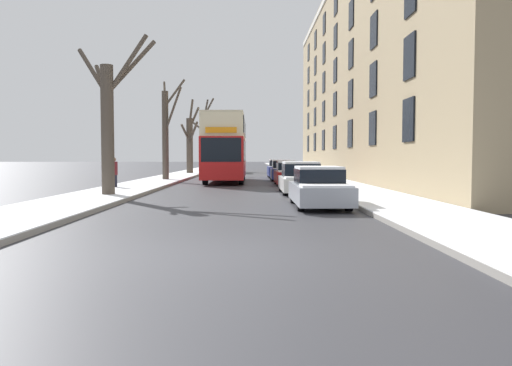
# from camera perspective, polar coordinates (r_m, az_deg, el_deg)

# --- Properties ---
(ground_plane) EXTENTS (320.00, 320.00, 0.00)m
(ground_plane) POSITION_cam_1_polar(r_m,az_deg,el_deg) (8.59, -4.84, -8.17)
(ground_plane) COLOR #38383D
(sidewalk_left) EXTENTS (3.05, 130.00, 0.16)m
(sidewalk_left) POSITION_cam_1_polar(r_m,az_deg,el_deg) (61.73, -6.22, 1.52)
(sidewalk_left) COLOR gray
(sidewalk_left) RESTS_ON ground
(sidewalk_right) EXTENTS (3.05, 130.00, 0.16)m
(sidewalk_right) POSITION_cam_1_polar(r_m,az_deg,el_deg) (61.61, 4.00, 1.52)
(sidewalk_right) COLOR gray
(sidewalk_right) RESTS_ON ground
(terrace_facade_right) EXTENTS (9.10, 47.42, 15.76)m
(terrace_facade_right) POSITION_cam_1_polar(r_m,az_deg,el_deg) (40.07, 15.57, 11.83)
(terrace_facade_right) COLOR tan
(terrace_facade_right) RESTS_ON ground
(bare_tree_left_0) EXTENTS (3.40, 2.18, 6.62)m
(bare_tree_left_0) POSITION_cam_1_polar(r_m,az_deg,el_deg) (21.15, -16.46, 7.09)
(bare_tree_left_0) COLOR #4C4238
(bare_tree_left_0) RESTS_ON ground
(bare_tree_left_1) EXTENTS (1.76, 2.34, 6.91)m
(bare_tree_left_1) POSITION_cam_1_polar(r_m,az_deg,el_deg) (34.21, -10.24, 5.79)
(bare_tree_left_1) COLOR #4C4238
(bare_tree_left_1) RESTS_ON ground
(bare_tree_left_2) EXTENTS (1.80, 3.51, 7.21)m
(bare_tree_left_2) POSITION_cam_1_polar(r_m,az_deg,el_deg) (47.43, -7.56, 4.65)
(bare_tree_left_2) COLOR #4C4238
(bare_tree_left_2) RESTS_ON ground
(bare_tree_left_3) EXTENTS (3.49, 2.89, 8.62)m
(bare_tree_left_3) POSITION_cam_1_polar(r_m,az_deg,el_deg) (61.58, -5.96, 5.35)
(bare_tree_left_3) COLOR #4C4238
(bare_tree_left_3) RESTS_ON ground
(double_decker_bus) EXTENTS (2.53, 10.24, 4.29)m
(double_decker_bus) POSITION_cam_1_polar(r_m,az_deg,el_deg) (33.04, -3.47, 4.32)
(double_decker_bus) COLOR red
(double_decker_bus) RESTS_ON ground
(parked_car_0) EXTENTS (1.70, 4.41, 1.35)m
(parked_car_0) POSITION_cam_1_polar(r_m,az_deg,el_deg) (16.72, 7.19, -0.57)
(parked_car_0) COLOR #9EA3AD
(parked_car_0) RESTS_ON ground
(parked_car_1) EXTENTS (1.83, 4.51, 1.45)m
(parked_car_1) POSITION_cam_1_polar(r_m,az_deg,el_deg) (22.81, 5.13, 0.48)
(parked_car_1) COLOR silver
(parked_car_1) RESTS_ON ground
(parked_car_2) EXTENTS (1.69, 4.46, 1.40)m
(parked_car_2) POSITION_cam_1_polar(r_m,az_deg,el_deg) (29.21, 3.89, 1.02)
(parked_car_2) COLOR maroon
(parked_car_2) RESTS_ON ground
(parked_car_3) EXTENTS (1.79, 3.90, 1.43)m
(parked_car_3) POSITION_cam_1_polar(r_m,az_deg,el_deg) (34.93, 3.17, 1.36)
(parked_car_3) COLOR navy
(parked_car_3) RESTS_ON ground
(parked_car_4) EXTENTS (1.87, 4.25, 1.46)m
(parked_car_4) POSITION_cam_1_polar(r_m,az_deg,el_deg) (39.90, 2.71, 1.59)
(parked_car_4) COLOR navy
(parked_car_4) RESTS_ON ground
(oncoming_van) EXTENTS (2.04, 4.93, 2.15)m
(oncoming_van) POSITION_cam_1_polar(r_m,az_deg,el_deg) (52.20, -3.40, 2.46)
(oncoming_van) COLOR #9EA3AD
(oncoming_van) RESTS_ON ground
(pedestrian_left_sidewalk) EXTENTS (0.36, 0.36, 1.64)m
(pedestrian_left_sidewalk) POSITION_cam_1_polar(r_m,az_deg,el_deg) (25.94, -15.92, 1.20)
(pedestrian_left_sidewalk) COLOR black
(pedestrian_left_sidewalk) RESTS_ON ground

